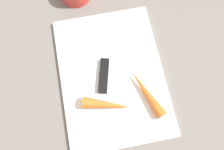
# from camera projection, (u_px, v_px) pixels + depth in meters

# --- Properties ---
(ground_plane) EXTENTS (1.40, 1.40, 0.00)m
(ground_plane) POSITION_uv_depth(u_px,v_px,m) (112.00, 76.00, 0.63)
(ground_plane) COLOR slate
(cutting_board) EXTENTS (0.36, 0.26, 0.01)m
(cutting_board) POSITION_uv_depth(u_px,v_px,m) (112.00, 76.00, 0.62)
(cutting_board) COLOR white
(cutting_board) RESTS_ON ground_plane
(knife) EXTENTS (0.20, 0.07, 0.01)m
(knife) POSITION_uv_depth(u_px,v_px,m) (104.00, 71.00, 0.61)
(knife) COLOR #B7B7BC
(knife) RESTS_ON cutting_board
(carrot_short) EXTENTS (0.06, 0.12, 0.03)m
(carrot_short) POSITION_uv_depth(u_px,v_px,m) (108.00, 105.00, 0.58)
(carrot_short) COLOR orange
(carrot_short) RESTS_ON cutting_board
(carrot_long) EXTENTS (0.13, 0.07, 0.03)m
(carrot_long) POSITION_uv_depth(u_px,v_px,m) (146.00, 93.00, 0.59)
(carrot_long) COLOR orange
(carrot_long) RESTS_ON cutting_board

